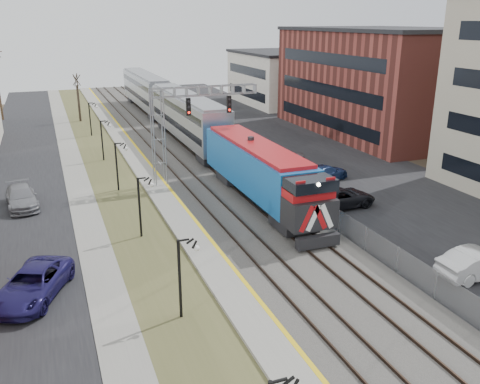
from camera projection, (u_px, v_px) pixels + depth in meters
street_west at (22, 177)px, 45.19m from camera, size 7.00×120.00×0.04m
sidewalk at (74, 171)px, 46.71m from camera, size 2.00×120.00×0.08m
grass_median at (108, 168)px, 47.73m from camera, size 4.00×120.00×0.06m
platform at (140, 164)px, 48.72m from camera, size 2.00×120.00×0.24m
ballast_bed at (190, 159)px, 50.43m from camera, size 8.00×120.00×0.20m
parking_lot at (298, 150)px, 54.53m from camera, size 16.00×120.00×0.04m
platform_edge at (149, 162)px, 48.98m from camera, size 0.24×120.00×0.01m
track_near at (170, 160)px, 49.69m from camera, size 1.58×120.00×0.15m
track_far at (204, 156)px, 50.88m from camera, size 1.58×120.00×0.15m
train at (178, 114)px, 58.77m from camera, size 3.00×63.05×5.33m
signal_gantry at (178, 119)px, 41.52m from camera, size 9.00×1.07×8.15m
lampposts at (139, 207)px, 32.33m from camera, size 0.14×62.14×4.00m
fence at (229, 149)px, 51.63m from camera, size 0.04×120.00×1.60m
buildings_east at (434, 89)px, 53.88m from camera, size 16.00×76.00×15.00m
bare_trees at (5, 139)px, 47.38m from camera, size 12.30×42.30×5.95m
car_lot_b at (480, 263)px, 27.44m from camera, size 4.88×1.76×1.60m
car_lot_c at (341, 198)px, 37.66m from camera, size 5.47×2.80×1.48m
car_lot_d at (324, 174)px, 43.68m from camera, size 5.37×3.85×1.44m
car_lot_e at (285, 155)px, 49.96m from camera, size 4.07×2.77×1.29m
car_street_a at (33, 285)px, 25.32m from camera, size 4.56×6.04×1.52m
car_street_b at (21, 198)px, 37.70m from camera, size 2.67×5.34×1.49m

